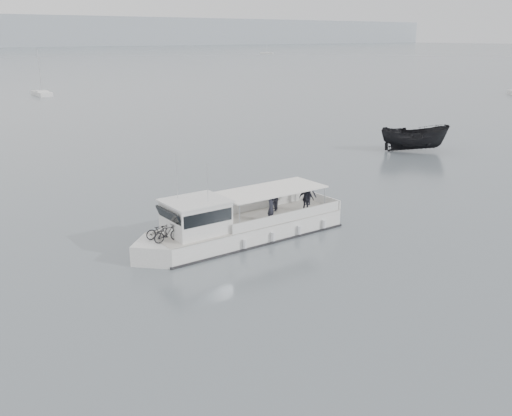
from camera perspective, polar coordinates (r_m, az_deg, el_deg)
ground at (r=32.23m, az=-0.69°, el=-2.04°), size 1400.00×1400.00×0.00m
tour_boat at (r=29.86m, az=-2.42°, el=-1.91°), size 12.32×3.52×5.14m
dark_motorboat at (r=55.75m, az=15.59°, el=6.76°), size 6.52×5.81×2.47m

